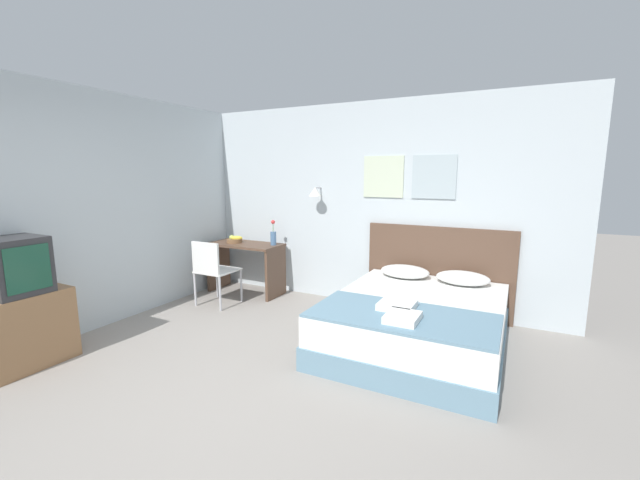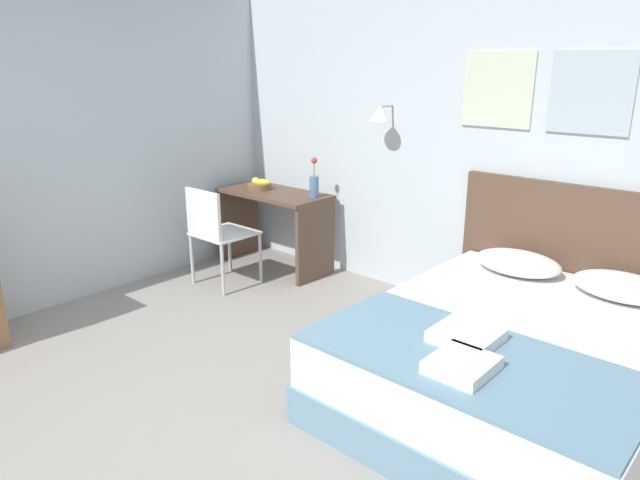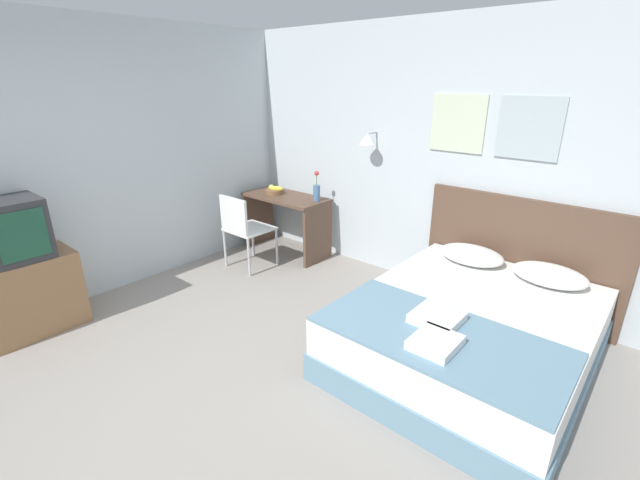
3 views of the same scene
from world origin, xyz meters
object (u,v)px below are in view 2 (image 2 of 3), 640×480
object	(u,v)px
throw_blanket	(467,358)
flower_vase	(314,184)
folded_towel_near_foot	(466,336)
folded_towel_mid_bed	(462,365)
headboard	(582,266)
desk_chair	(215,228)
desk	(274,215)
bed	(513,363)
pillow_right	(623,287)
pillow_left	(518,263)
fruit_bowl	(259,185)

from	to	relation	value
throw_blanket	flower_vase	size ratio (longest dim) A/B	4.43
folded_towel_near_foot	folded_towel_mid_bed	xyz separation A→B (m)	(0.13, -0.28, 0.00)
flower_vase	headboard	bearing A→B (deg)	6.59
throw_blanket	flower_vase	distance (m)	2.64
headboard	desk_chair	size ratio (longest dim) A/B	2.00
headboard	desk	world-z (taller)	headboard
bed	pillow_right	distance (m)	0.88
pillow_left	fruit_bowl	size ratio (longest dim) A/B	2.31
folded_towel_near_foot	desk_chair	bearing A→B (deg)	170.09
throw_blanket	desk_chair	xyz separation A→B (m)	(-2.69, 0.60, 0.01)
folded_towel_mid_bed	desk_chair	world-z (taller)	desk_chair
desk_chair	flower_vase	distance (m)	0.95
pillow_left	desk	distance (m)	2.35
desk_chair	pillow_left	bearing A→B (deg)	17.33
flower_vase	folded_towel_mid_bed	bearing A→B (deg)	-33.28
folded_towel_near_foot	fruit_bowl	world-z (taller)	fruit_bowl
bed	desk	xyz separation A→B (m)	(-2.68, 0.70, 0.26)
pillow_right	flower_vase	distance (m)	2.58
folded_towel_mid_bed	fruit_bowl	bearing A→B (deg)	154.14
throw_blanket	headboard	bearing A→B (deg)	90.00
desk	fruit_bowl	xyz separation A→B (m)	(-0.18, -0.02, 0.27)
headboard	folded_towel_near_foot	xyz separation A→B (m)	(-0.08, -1.48, 0.01)
desk	desk_chair	bearing A→B (deg)	-91.13
headboard	flower_vase	bearing A→B (deg)	-173.41
folded_towel_near_foot	desk_chair	world-z (taller)	desk_chair
folded_towel_near_foot	flower_vase	size ratio (longest dim) A/B	0.87
headboard	pillow_right	distance (m)	0.44
bed	headboard	size ratio (longest dim) A/B	1.14
bed	folded_towel_near_foot	distance (m)	0.55
headboard	pillow_left	world-z (taller)	headboard
pillow_left	desk_chair	world-z (taller)	desk_chair
folded_towel_near_foot	desk	xyz separation A→B (m)	(-2.60, 1.14, -0.05)
folded_towel_mid_bed	pillow_right	bearing A→B (deg)	79.07
headboard	folded_towel_mid_bed	distance (m)	1.76
pillow_left	desk_chair	bearing A→B (deg)	-162.67
headboard	fruit_bowl	xyz separation A→B (m)	(-2.86, -0.35, 0.23)
pillow_right	desk_chair	xyz separation A→B (m)	(-3.02, -0.74, -0.05)
throw_blanket	flower_vase	bearing A→B (deg)	148.73
fruit_bowl	desk_chair	bearing A→B (deg)	-76.03
desk	flower_vase	xyz separation A→B (m)	(0.44, 0.07, 0.35)
desk	throw_blanket	bearing A→B (deg)	-25.61
throw_blanket	desk	distance (m)	2.97
headboard	pillow_right	world-z (taller)	headboard
headboard	desk	xyz separation A→B (m)	(-2.68, -0.33, -0.04)
fruit_bowl	folded_towel_mid_bed	bearing A→B (deg)	-25.86
folded_towel_near_foot	desk_chair	distance (m)	2.65
headboard	pillow_left	xyz separation A→B (m)	(-0.33, -0.28, 0.02)
desk_chair	desk	bearing A→B (deg)	88.87
folded_towel_mid_bed	desk_chair	distance (m)	2.84
throw_blanket	folded_towel_near_foot	world-z (taller)	folded_towel_near_foot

